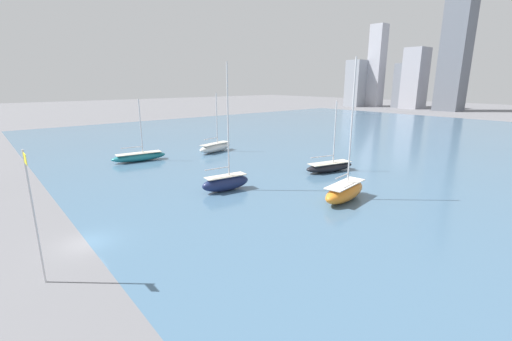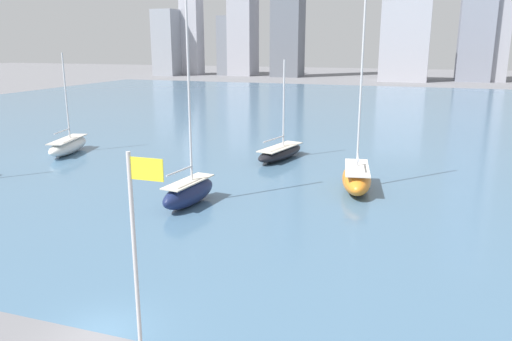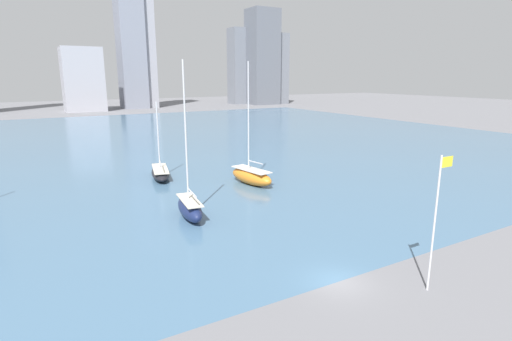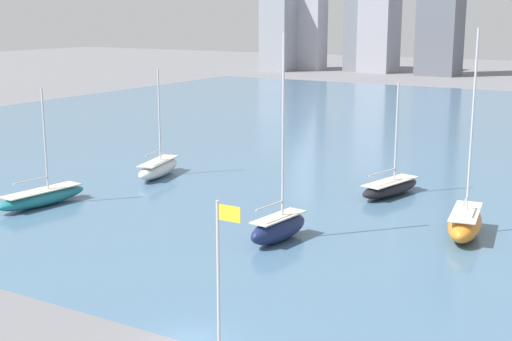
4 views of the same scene
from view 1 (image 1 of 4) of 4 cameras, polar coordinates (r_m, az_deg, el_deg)
ground_plane at (r=33.94m, az=-26.28°, el=-10.73°), size 500.00×500.00×0.00m
harbor_water at (r=83.13m, az=28.08°, el=3.40°), size 180.00×140.00×0.00m
flag_pole at (r=27.20m, az=-33.08°, el=-5.94°), size 1.24×0.14×9.49m
sailboat_black at (r=54.72m, az=12.18°, el=0.67°), size 4.35×9.00×10.93m
sailboat_orange at (r=41.64m, az=14.58°, el=-3.34°), size 3.73×8.22×16.29m
sailboat_white at (r=69.08m, az=-6.79°, el=3.89°), size 4.28×8.77×11.60m
sailboat_teal at (r=63.95m, az=-18.89°, el=2.21°), size 3.34×9.59×10.80m
sailboat_navy at (r=44.14m, az=-5.05°, el=-1.90°), size 2.75×6.77×15.97m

